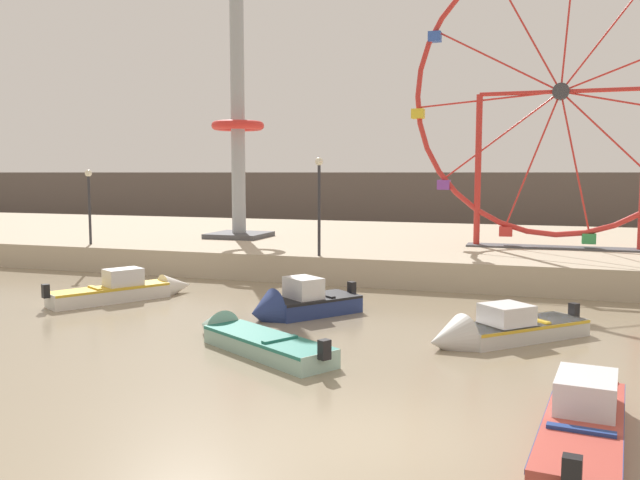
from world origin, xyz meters
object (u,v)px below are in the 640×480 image
(motorboat_pale_grey, at_px, (495,331))
(promenade_lamp_near, at_px, (89,195))
(ferris_wheel_red_frame, at_px, (561,97))
(promenade_lamp_far, at_px, (319,192))
(motorboat_seafoam, at_px, (247,338))
(drop_tower_steel_tower, at_px, (238,111))
(motorboat_faded_red, at_px, (586,413))
(motorboat_white_red_stripe, at_px, (129,289))
(motorboat_navy_blue, at_px, (297,304))

(motorboat_pale_grey, height_order, promenade_lamp_near, promenade_lamp_near)
(ferris_wheel_red_frame, distance_m, promenade_lamp_far, 11.37)
(motorboat_seafoam, height_order, drop_tower_steel_tower, drop_tower_steel_tower)
(motorboat_pale_grey, height_order, motorboat_faded_red, motorboat_faded_red)
(motorboat_white_red_stripe, xyz_separation_m, motorboat_pale_grey, (12.48, -2.00, -0.05))
(motorboat_white_red_stripe, bearing_deg, drop_tower_steel_tower, 36.30)
(promenade_lamp_near, bearing_deg, motorboat_seafoam, -39.62)
(motorboat_pale_grey, relative_size, ferris_wheel_red_frame, 0.33)
(motorboat_faded_red, bearing_deg, ferris_wheel_red_frame, 7.10)
(motorboat_seafoam, distance_m, motorboat_navy_blue, 3.84)
(motorboat_white_red_stripe, height_order, motorboat_faded_red, motorboat_white_red_stripe)
(motorboat_faded_red, bearing_deg, motorboat_pale_grey, 24.42)
(motorboat_faded_red, height_order, promenade_lamp_far, promenade_lamp_far)
(motorboat_seafoam, relative_size, promenade_lamp_far, 1.27)
(drop_tower_steel_tower, height_order, promenade_lamp_far, drop_tower_steel_tower)
(motorboat_seafoam, height_order, promenade_lamp_far, promenade_lamp_far)
(motorboat_navy_blue, bearing_deg, motorboat_pale_grey, 114.31)
(motorboat_navy_blue, height_order, motorboat_pale_grey, motorboat_navy_blue)
(motorboat_white_red_stripe, bearing_deg, motorboat_navy_blue, -65.67)
(motorboat_seafoam, distance_m, motorboat_white_red_stripe, 8.01)
(motorboat_white_red_stripe, bearing_deg, motorboat_seafoam, -94.03)
(motorboat_white_red_stripe, relative_size, promenade_lamp_far, 1.26)
(motorboat_white_red_stripe, xyz_separation_m, motorboat_navy_blue, (6.50, -0.71, 0.02))
(motorboat_pale_grey, bearing_deg, motorboat_faded_red, 62.62)
(motorboat_pale_grey, height_order, drop_tower_steel_tower, drop_tower_steel_tower)
(motorboat_seafoam, height_order, ferris_wheel_red_frame, ferris_wheel_red_frame)
(motorboat_navy_blue, xyz_separation_m, promenade_lamp_near, (-12.72, 6.77, 3.01))
(motorboat_navy_blue, bearing_deg, ferris_wheel_red_frame, -176.19)
(motorboat_white_red_stripe, distance_m, drop_tower_steel_tower, 13.35)
(motorboat_navy_blue, xyz_separation_m, promenade_lamp_far, (-1.34, 6.10, 3.27))
(motorboat_seafoam, distance_m, promenade_lamp_far, 10.60)
(motorboat_pale_grey, bearing_deg, motorboat_seafoam, -22.10)
(ferris_wheel_red_frame, relative_size, promenade_lamp_near, 3.79)
(motorboat_navy_blue, height_order, ferris_wheel_red_frame, ferris_wheel_red_frame)
(motorboat_pale_grey, distance_m, drop_tower_steel_tower, 20.30)
(ferris_wheel_red_frame, bearing_deg, motorboat_seafoam, -115.57)
(motorboat_faded_red, xyz_separation_m, drop_tower_steel_tower, (-15.51, 19.02, 7.11))
(motorboat_faded_red, height_order, drop_tower_steel_tower, drop_tower_steel_tower)
(motorboat_pale_grey, xyz_separation_m, drop_tower_steel_tower, (-13.62, 13.25, 7.16))
(ferris_wheel_red_frame, distance_m, drop_tower_steel_tower, 15.25)
(motorboat_pale_grey, bearing_deg, promenade_lamp_far, -90.74)
(drop_tower_steel_tower, bearing_deg, motorboat_pale_grey, -44.21)
(motorboat_white_red_stripe, relative_size, drop_tower_steel_tower, 0.32)
(motorboat_seafoam, distance_m, motorboat_pale_grey, 6.41)
(promenade_lamp_near, xyz_separation_m, promenade_lamp_far, (11.37, -0.68, 0.26))
(motorboat_white_red_stripe, height_order, motorboat_pale_grey, motorboat_white_red_stripe)
(motorboat_seafoam, distance_m, ferris_wheel_red_frame, 18.90)
(motorboat_seafoam, relative_size, promenade_lamp_near, 1.44)
(ferris_wheel_red_frame, height_order, promenade_lamp_near, ferris_wheel_red_frame)
(motorboat_pale_grey, relative_size, motorboat_faded_red, 0.73)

